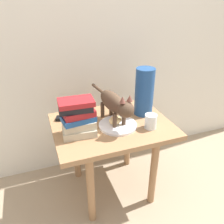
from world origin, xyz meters
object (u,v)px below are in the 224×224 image
green_vase (144,92)px  tv_remote (68,118)px  plate (118,125)px  cat (115,104)px  side_table (112,135)px  bread_roll (115,120)px  book_stack (78,117)px  candle_jar (151,122)px

green_vase → tv_remote: 0.50m
plate → cat: (-0.01, 0.04, 0.13)m
cat → tv_remote: bearing=150.9°
cat → plate: bearing=-81.4°
side_table → green_vase: (0.23, 0.06, 0.23)m
bread_roll → green_vase: green_vase is taller
side_table → book_stack: bearing=-168.7°
side_table → tv_remote: (-0.24, 0.14, 0.09)m
book_stack → green_vase: 0.46m
bread_roll → book_stack: book_stack is taller
side_table → cat: 0.21m
side_table → candle_jar: 0.26m
plate → cat: 0.13m
cat → book_stack: cat is taller
green_vase → tv_remote: size_ratio=2.01×
cat → book_stack: bearing=-169.8°
bread_roll → cat: 0.10m
cat → side_table: bearing=177.0°
plate → candle_jar: candle_jar is taller
side_table → cat: size_ratio=1.46×
cat → book_stack: 0.23m
bread_roll → cat: bearing=76.8°
tv_remote → cat: bearing=-11.2°
bread_roll → book_stack: bearing=-176.5°
tv_remote → book_stack: bearing=-63.8°
cat → tv_remote: size_ratio=3.18×
side_table → book_stack: 0.28m
plate → book_stack: 0.25m
candle_jar → bread_roll: bearing=154.0°
book_stack → candle_jar: book_stack is taller
cat → green_vase: (0.22, 0.06, 0.02)m
candle_jar → book_stack: bearing=169.4°
book_stack → candle_jar: 0.42m
green_vase → tv_remote: (-0.47, 0.08, -0.14)m
cat → book_stack: size_ratio=2.29×
candle_jar → tv_remote: size_ratio=0.57×
book_stack → green_vase: (0.44, 0.10, 0.05)m
plate → book_stack: (-0.23, -0.00, 0.10)m
plate → side_table: bearing=121.0°
side_table → green_vase: 0.33m
bread_roll → side_table: bearing=110.4°
bread_roll → tv_remote: (-0.25, 0.17, -0.03)m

